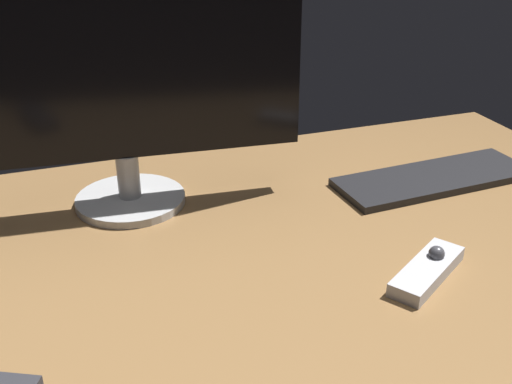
% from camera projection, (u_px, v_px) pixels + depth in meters
% --- Properties ---
extents(desk, '(1.40, 0.84, 0.02)m').
position_uv_depth(desk, '(271.00, 249.00, 0.98)').
color(desk, olive).
rests_on(desk, ground).
extents(monitor, '(0.60, 0.19, 0.46)m').
position_uv_depth(monitor, '(117.00, 63.00, 0.99)').
color(monitor, '#B9B9B9').
rests_on(monitor, desk).
extents(keyboard, '(0.39, 0.15, 0.01)m').
position_uv_depth(keyboard, '(434.00, 178.00, 1.18)').
color(keyboard, black).
rests_on(keyboard, desk).
extents(media_remote, '(0.16, 0.13, 0.04)m').
position_uv_depth(media_remote, '(428.00, 270.00, 0.89)').
color(media_remote, '#B7B7BC').
rests_on(media_remote, desk).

